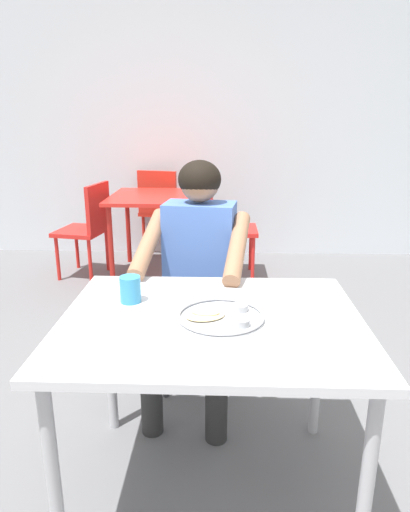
# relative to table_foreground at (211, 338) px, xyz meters

# --- Properties ---
(ground_plane) EXTENTS (12.00, 12.00, 0.05)m
(ground_plane) POSITION_rel_table_foreground_xyz_m (-0.06, -0.01, -0.69)
(ground_plane) COLOR slate
(back_wall) EXTENTS (12.00, 0.12, 3.40)m
(back_wall) POSITION_rel_table_foreground_xyz_m (-0.06, 3.34, 1.04)
(back_wall) COLOR silver
(back_wall) RESTS_ON ground
(table_foreground) EXTENTS (1.06, 0.84, 0.74)m
(table_foreground) POSITION_rel_table_foreground_xyz_m (0.00, 0.00, 0.00)
(table_foreground) COLOR silver
(table_foreground) RESTS_ON ground
(thali_tray) EXTENTS (0.31, 0.31, 0.03)m
(thali_tray) POSITION_rel_table_foreground_xyz_m (0.03, -0.01, 0.09)
(thali_tray) COLOR #B7BABF
(thali_tray) RESTS_ON table_foreground
(drinking_cup) EXTENTS (0.08, 0.08, 0.10)m
(drinking_cup) POSITION_rel_table_foreground_xyz_m (-0.31, 0.13, 0.13)
(drinking_cup) COLOR #338CBF
(drinking_cup) RESTS_ON table_foreground
(chair_foreground) EXTENTS (0.44, 0.47, 0.88)m
(chair_foreground) POSITION_rel_table_foreground_xyz_m (-0.06, 0.84, -0.16)
(chair_foreground) COLOR #3F3F44
(chair_foreground) RESTS_ON ground
(diner_foreground) EXTENTS (0.54, 0.59, 1.22)m
(diner_foreground) POSITION_rel_table_foreground_xyz_m (-0.09, 0.62, 0.06)
(diner_foreground) COLOR #2B2B2B
(diner_foreground) RESTS_ON ground
(table_background_red) EXTENTS (0.78, 0.85, 0.74)m
(table_background_red) POSITION_rel_table_foreground_xyz_m (-0.57, 2.56, -0.02)
(table_background_red) COLOR red
(table_background_red) RESTS_ON ground
(chair_red_left) EXTENTS (0.47, 0.50, 0.85)m
(chair_red_left) POSITION_rel_table_foreground_xyz_m (-1.16, 2.49, -0.17)
(chair_red_left) COLOR red
(chair_red_left) RESTS_ON ground
(chair_red_right) EXTENTS (0.43, 0.43, 0.87)m
(chair_red_right) POSITION_rel_table_foreground_xyz_m (0.05, 2.55, -0.16)
(chair_red_right) COLOR red
(chair_red_right) RESTS_ON ground
(chair_red_far) EXTENTS (0.51, 0.48, 0.89)m
(chair_red_far) POSITION_rel_table_foreground_xyz_m (-0.60, 3.22, -0.15)
(chair_red_far) COLOR red
(chair_red_far) RESTS_ON ground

